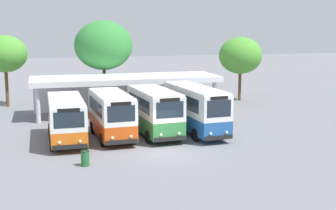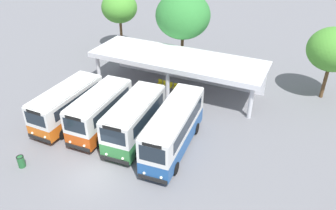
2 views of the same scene
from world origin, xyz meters
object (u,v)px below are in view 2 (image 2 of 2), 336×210
(city_bus_second_in_row, at_px, (100,110))
(waiting_chair_middle_seat, at_px, (170,86))
(waiting_chair_end_by_column, at_px, (160,83))
(waiting_chair_fourth_seat, at_px, (175,87))
(city_bus_nearest_orange, at_px, (67,104))
(city_bus_middle_cream, at_px, (135,119))
(waiting_chair_fifth_seat, at_px, (181,87))
(waiting_chair_second_from_end, at_px, (165,84))
(litter_bin_apron, at_px, (21,161))
(city_bus_fourth_amber, at_px, (174,128))

(city_bus_second_in_row, bearing_deg, waiting_chair_middle_seat, 75.28)
(waiting_chair_end_by_column, xyz_separation_m, waiting_chair_middle_seat, (1.16, -0.14, 0.00))
(waiting_chair_fourth_seat, bearing_deg, city_bus_nearest_orange, -124.73)
(city_bus_middle_cream, xyz_separation_m, waiting_chair_fifth_seat, (0.21, 8.41, -1.33))
(waiting_chair_second_from_end, relative_size, waiting_chair_fourth_seat, 1.00)
(city_bus_nearest_orange, xyz_separation_m, waiting_chair_middle_seat, (5.30, 8.47, -1.17))
(city_bus_middle_cream, height_order, litter_bin_apron, city_bus_middle_cream)
(waiting_chair_second_from_end, relative_size, waiting_chair_fifth_seat, 1.00)
(city_bus_second_in_row, xyz_separation_m, city_bus_fourth_amber, (6.25, 0.16, 0.10))
(city_bus_second_in_row, distance_m, waiting_chair_end_by_column, 8.59)
(waiting_chair_second_from_end, relative_size, litter_bin_apron, 0.96)
(waiting_chair_end_by_column, bearing_deg, waiting_chair_fifth_seat, -0.58)
(city_bus_nearest_orange, distance_m, waiting_chair_fifth_seat, 10.81)
(waiting_chair_second_from_end, bearing_deg, waiting_chair_fifth_seat, 1.91)
(city_bus_fourth_amber, relative_size, waiting_chair_middle_seat, 9.54)
(city_bus_middle_cream, bearing_deg, city_bus_fourth_amber, 2.89)
(city_bus_middle_cream, distance_m, waiting_chair_fifth_seat, 8.52)
(city_bus_second_in_row, distance_m, waiting_chair_middle_seat, 8.67)
(city_bus_second_in_row, xyz_separation_m, waiting_chair_fifth_seat, (3.34, 8.41, -1.27))
(city_bus_fourth_amber, relative_size, waiting_chair_second_from_end, 9.54)
(city_bus_nearest_orange, relative_size, city_bus_middle_cream, 1.03)
(city_bus_fourth_amber, height_order, waiting_chair_end_by_column, city_bus_fourth_amber)
(waiting_chair_end_by_column, relative_size, waiting_chair_fourth_seat, 1.00)
(city_bus_nearest_orange, relative_size, city_bus_second_in_row, 1.04)
(waiting_chair_middle_seat, height_order, waiting_chair_fifth_seat, same)
(city_bus_nearest_orange, height_order, waiting_chair_second_from_end, city_bus_nearest_orange)
(city_bus_second_in_row, bearing_deg, waiting_chair_end_by_column, 83.09)
(city_bus_fourth_amber, height_order, waiting_chair_fifth_seat, city_bus_fourth_amber)
(city_bus_second_in_row, xyz_separation_m, waiting_chair_fourth_seat, (2.76, 8.31, -1.27))
(waiting_chair_second_from_end, height_order, waiting_chair_middle_seat, same)
(city_bus_fourth_amber, bearing_deg, litter_bin_apron, -144.26)
(city_bus_second_in_row, relative_size, litter_bin_apron, 7.43)
(city_bus_middle_cream, height_order, waiting_chair_middle_seat, city_bus_middle_cream)
(city_bus_middle_cream, height_order, waiting_chair_fourth_seat, city_bus_middle_cream)
(waiting_chair_end_by_column, bearing_deg, city_bus_second_in_row, -96.91)
(city_bus_fourth_amber, bearing_deg, waiting_chair_fifth_seat, 109.44)
(city_bus_second_in_row, bearing_deg, city_bus_nearest_orange, -176.78)
(city_bus_nearest_orange, relative_size, waiting_chair_fifth_seat, 8.13)
(waiting_chair_second_from_end, xyz_separation_m, litter_bin_apron, (-4.04, -14.45, -0.07))
(city_bus_nearest_orange, distance_m, city_bus_fourth_amber, 9.38)
(city_bus_middle_cream, height_order, waiting_chair_fifth_seat, city_bus_middle_cream)
(city_bus_middle_cream, xyz_separation_m, waiting_chair_end_by_column, (-2.10, 8.43, -1.33))
(waiting_chair_middle_seat, height_order, waiting_chair_fourth_seat, same)
(waiting_chair_fifth_seat, bearing_deg, waiting_chair_middle_seat, -174.20)
(waiting_chair_fifth_seat, bearing_deg, waiting_chair_fourth_seat, -169.89)
(city_bus_second_in_row, distance_m, waiting_chair_second_from_end, 8.60)
(city_bus_nearest_orange, height_order, waiting_chair_fifth_seat, city_bus_nearest_orange)
(waiting_chair_fifth_seat, bearing_deg, litter_bin_apron, -111.72)
(city_bus_fourth_amber, xyz_separation_m, waiting_chair_middle_seat, (-4.07, 8.14, -1.37))
(waiting_chair_end_by_column, bearing_deg, waiting_chair_second_from_end, -7.99)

